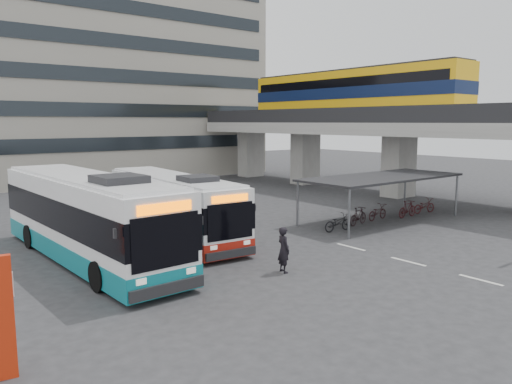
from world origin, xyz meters
TOP-DOWN VIEW (x-y plane):
  - ground at (0.00, 0.00)m, footprint 120.00×120.00m
  - viaduct at (17.00, 12.55)m, footprint 8.00×32.00m
  - bike_shelter at (8.50, 3.00)m, footprint 10.00×4.00m
  - office_block at (6.00, 36.00)m, footprint 30.00×15.00m
  - road_markings at (2.50, -3.00)m, footprint 0.15×7.60m
  - bus_main at (-2.75, 6.78)m, footprint 3.26×11.13m
  - bus_teal at (-7.44, 5.29)m, footprint 3.09×12.67m
  - pedestrian at (-2.36, -0.93)m, footprint 0.52×0.70m
  - sign_totem_south at (-12.33, -2.97)m, footprint 0.60×0.27m

SIDE VIEW (x-z plane):
  - ground at x=0.00m, z-range 0.00..0.00m
  - road_markings at x=2.50m, z-range 0.00..0.01m
  - pedestrian at x=-2.36m, z-range 0.00..1.73m
  - sign_totem_south at x=-12.33m, z-range 0.04..2.81m
  - bus_main at x=-2.75m, z-range -0.12..3.13m
  - bike_shelter at x=8.50m, z-range 0.25..2.79m
  - bus_teal at x=-7.44m, z-range -0.13..3.59m
  - viaduct at x=17.00m, z-range 1.39..11.07m
  - office_block at x=6.00m, z-range 0.00..25.00m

